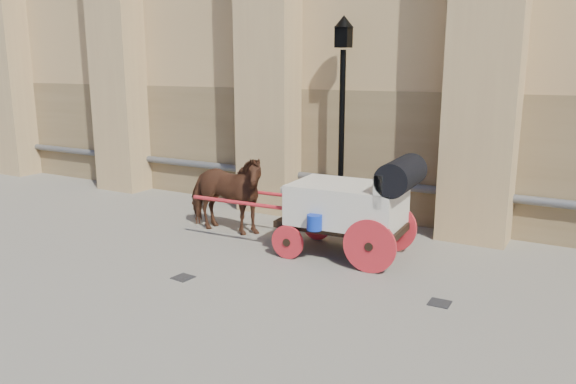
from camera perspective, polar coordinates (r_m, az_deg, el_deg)
The scene contains 6 objects.
ground at distance 10.82m, azimuth -7.41°, elevation -6.59°, with size 90.00×90.00×0.00m, color #6F685B.
horse at distance 12.12m, azimuth -6.44°, elevation -0.15°, with size 0.94×2.06×1.74m, color #5B2F1E.
carriage at distance 10.53m, azimuth 6.75°, elevation -1.09°, with size 4.53×1.65×1.96m.
street_lamp at distance 12.75m, azimuth 5.50°, elevation 7.79°, with size 0.43×0.43×4.62m.
drain_grate_near at distance 9.90m, azimuth -10.61°, elevation -8.53°, with size 0.32×0.32×0.01m, color black.
drain_grate_far at distance 9.06m, azimuth 15.15°, elevation -10.83°, with size 0.32×0.32×0.01m, color black.
Camera 1 is at (6.23, -8.10, 3.56)m, focal length 35.00 mm.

